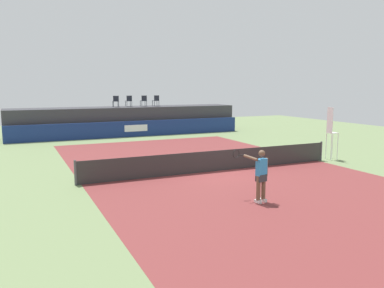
% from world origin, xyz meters
% --- Properties ---
extents(ground_plane, '(48.00, 48.00, 0.00)m').
position_xyz_m(ground_plane, '(0.00, 3.00, 0.00)').
color(ground_plane, '#6B7F51').
extents(court_inner, '(12.00, 22.00, 0.00)m').
position_xyz_m(court_inner, '(0.00, 0.00, 0.00)').
color(court_inner, maroon).
rests_on(court_inner, ground).
extents(sponsor_wall, '(18.00, 0.22, 1.20)m').
position_xyz_m(sponsor_wall, '(0.00, 13.50, 0.60)').
color(sponsor_wall, navy).
rests_on(sponsor_wall, ground).
extents(spectator_platform, '(18.00, 2.80, 2.20)m').
position_xyz_m(spectator_platform, '(0.00, 15.30, 1.10)').
color(spectator_platform, '#38383D').
rests_on(spectator_platform, ground).
extents(spectator_chair_far_left, '(0.48, 0.48, 0.89)m').
position_xyz_m(spectator_chair_far_left, '(-0.82, 15.25, 2.69)').
color(spectator_chair_far_left, '#1E232D').
rests_on(spectator_chair_far_left, spectator_platform).
extents(spectator_chair_left, '(0.45, 0.45, 0.89)m').
position_xyz_m(spectator_chair_left, '(0.28, 15.40, 2.69)').
color(spectator_chair_left, '#1E232D').
rests_on(spectator_chair_left, spectator_platform).
extents(spectator_chair_center, '(0.45, 0.45, 0.89)m').
position_xyz_m(spectator_chair_center, '(1.45, 15.18, 2.69)').
color(spectator_chair_center, '#1E232D').
rests_on(spectator_chair_center, spectator_platform).
extents(spectator_chair_right, '(0.47, 0.47, 0.89)m').
position_xyz_m(spectator_chair_right, '(2.51, 15.18, 2.69)').
color(spectator_chair_right, '#1E232D').
rests_on(spectator_chair_right, spectator_platform).
extents(umpire_chair, '(0.47, 0.47, 2.76)m').
position_xyz_m(umpire_chair, '(6.81, 0.01, 1.59)').
color(umpire_chair, white).
rests_on(umpire_chair, ground).
extents(tennis_net, '(12.40, 0.02, 0.95)m').
position_xyz_m(tennis_net, '(0.00, 0.00, 0.47)').
color(tennis_net, '#2D2D2D').
rests_on(tennis_net, ground).
extents(net_post_near, '(0.10, 0.10, 1.00)m').
position_xyz_m(net_post_near, '(-6.20, 0.00, 0.50)').
color(net_post_near, '#4C4C51').
rests_on(net_post_near, ground).
extents(net_post_far, '(0.10, 0.10, 1.00)m').
position_xyz_m(net_post_far, '(6.20, 0.00, 0.50)').
color(net_post_far, '#4C4C51').
rests_on(net_post_far, ground).
extents(tennis_player, '(0.86, 1.12, 1.77)m').
position_xyz_m(tennis_player, '(-0.94, -4.89, 0.96)').
color(tennis_player, white).
rests_on(tennis_player, court_inner).
extents(tennis_ball, '(0.07, 0.07, 0.07)m').
position_xyz_m(tennis_ball, '(-4.01, 3.75, 0.04)').
color(tennis_ball, '#D8EA33').
rests_on(tennis_ball, court_inner).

